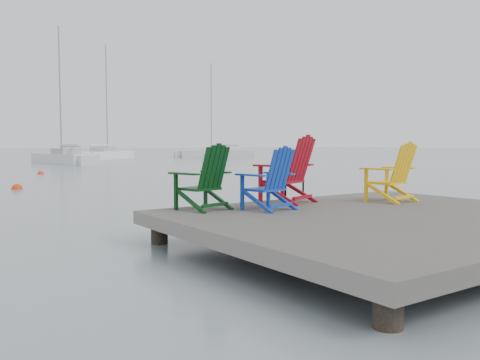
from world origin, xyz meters
TOP-DOWN VIEW (x-y plane):
  - ground at (0.00, 0.00)m, footprint 400.00×400.00m
  - dock at (0.00, 0.00)m, footprint 6.00×5.00m
  - handrail at (0.25, 2.45)m, footprint 0.48×0.04m
  - chair_green at (-2.01, 1.97)m, footprint 0.92×0.87m
  - chair_blue at (-1.17, 1.38)m, footprint 0.87×0.82m
  - chair_red at (-0.28, 1.96)m, footprint 1.10×1.05m
  - chair_yellow at (1.35, 1.02)m, footprint 0.90×0.84m
  - sailboat_near at (5.11, 36.00)m, footprint 3.23×8.22m
  - sailboat_mid at (12.31, 46.80)m, footprint 8.14×7.61m
  - sailboat_far at (25.24, 45.93)m, footprint 8.36×4.55m
  - buoy_a at (-2.57, 13.75)m, footprint 0.37×0.37m
  - buoy_b at (0.23, 22.48)m, footprint 0.34×0.34m
  - buoy_c at (6.60, 34.72)m, footprint 0.41×0.41m
  - buoy_d at (6.63, 35.76)m, footprint 0.33×0.33m

SIDE VIEW (x-z plane):
  - ground at x=0.00m, z-range 0.00..0.00m
  - buoy_a at x=-2.57m, z-range -0.19..0.19m
  - buoy_b at x=0.23m, z-range -0.17..0.17m
  - buoy_c at x=6.60m, z-range -0.21..0.21m
  - buoy_d at x=6.63m, z-range -0.17..0.17m
  - dock at x=0.00m, z-range -0.35..1.05m
  - sailboat_mid at x=12.31m, z-range -5.73..6.44m
  - sailboat_far at x=25.24m, z-range -5.26..5.97m
  - sailboat_near at x=5.11m, z-range -5.19..5.90m
  - chair_blue at x=-1.17m, z-range 0.50..1.48m
  - chair_green at x=-2.01m, z-range 0.50..1.52m
  - chair_yellow at x=1.35m, z-range 0.50..1.55m
  - handrail at x=0.25m, z-range 0.59..1.49m
  - chair_red at x=-0.28m, z-range 0.50..1.67m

